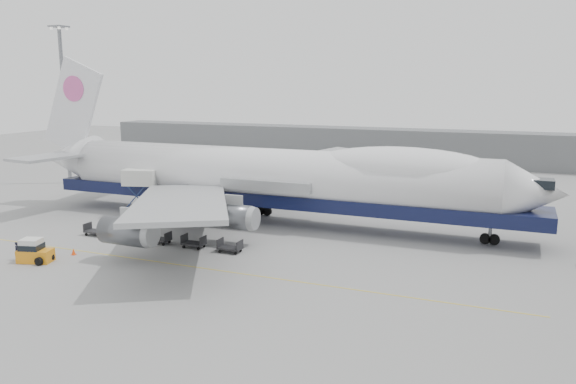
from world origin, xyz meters
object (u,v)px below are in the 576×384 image
at_px(airliner, 274,176).
at_px(baggage_tug, 34,252).
at_px(catering_truck, 141,190).
at_px(ground_worker, 18,251).

relative_size(airliner, baggage_tug, 19.96).
height_order(airliner, baggage_tug, airliner).
bearing_deg(catering_truck, ground_worker, -105.29).
bearing_deg(ground_worker, catering_truck, -5.77).
bearing_deg(catering_truck, airliner, -3.36).
height_order(airliner, catering_truck, airliner).
bearing_deg(baggage_tug, airliner, 40.95).
relative_size(airliner, catering_truck, 11.21).
xyz_separation_m(catering_truck, ground_worker, (-0.01, -19.03, -2.54)).
xyz_separation_m(airliner, ground_worker, (-16.56, -22.51, -4.75)).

